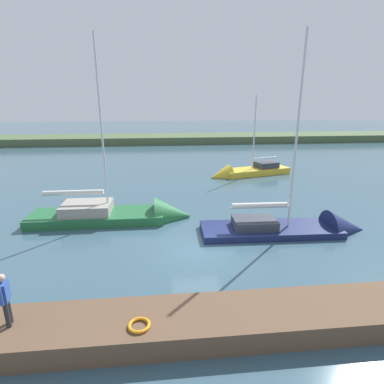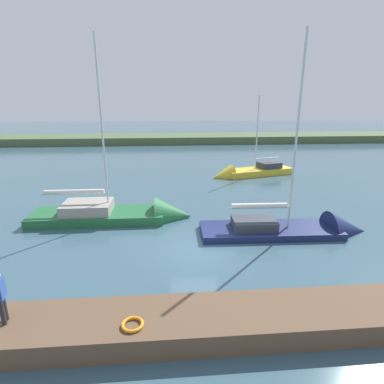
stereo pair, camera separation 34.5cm
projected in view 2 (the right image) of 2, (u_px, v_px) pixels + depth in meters
name	position (u px, v px, depth m)	size (l,w,h in m)	color
ground_plane	(196.00, 249.00, 14.85)	(200.00, 200.00, 0.00)	#385666
far_shoreline	(175.00, 142.00, 53.55)	(180.00, 8.00, 2.40)	#4C603D
dock_pier	(212.00, 322.00, 9.42)	(24.81, 2.06, 0.74)	brown
life_ring_buoy	(132.00, 324.00, 8.72)	(0.66, 0.66, 0.10)	orange
sailboat_mid_channel	(247.00, 174.00, 29.45)	(8.50, 4.25, 8.49)	gold
sailboat_near_dock	(302.00, 231.00, 16.65)	(9.20, 2.57, 11.38)	navy
sailboat_behind_pier	(127.00, 216.00, 18.50)	(9.60, 2.50, 11.52)	#236638
person_on_dock	(0.00, 294.00, 8.63)	(0.30, 0.62, 1.65)	#28282D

